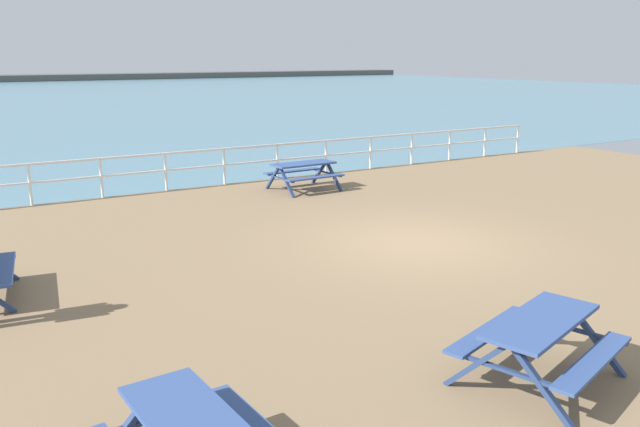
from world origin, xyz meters
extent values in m
cube|color=#846B4C|center=(0.00, 0.00, -0.10)|extent=(30.00, 24.00, 0.20)
cube|color=teal|center=(0.00, 52.75, 0.00)|extent=(142.00, 90.00, 0.01)
cube|color=white|center=(0.00, 7.75, 1.05)|extent=(23.00, 0.06, 0.06)
cube|color=white|center=(0.00, 7.75, 0.58)|extent=(23.00, 0.05, 0.05)
cylinder|color=white|center=(-6.19, 7.75, 0.53)|extent=(0.07, 0.07, 1.05)
cylinder|color=white|center=(-4.42, 7.75, 0.53)|extent=(0.07, 0.07, 1.05)
cylinder|color=white|center=(-2.65, 7.75, 0.53)|extent=(0.07, 0.07, 1.05)
cylinder|color=white|center=(-0.88, 7.75, 0.53)|extent=(0.07, 0.07, 1.05)
cylinder|color=white|center=(0.88, 7.75, 0.53)|extent=(0.07, 0.07, 1.05)
cylinder|color=white|center=(2.65, 7.75, 0.53)|extent=(0.07, 0.07, 1.05)
cylinder|color=white|center=(4.42, 7.75, 0.53)|extent=(0.07, 0.07, 1.05)
cylinder|color=white|center=(6.19, 7.75, 0.53)|extent=(0.07, 0.07, 1.05)
cylinder|color=white|center=(7.96, 7.75, 0.53)|extent=(0.07, 0.07, 1.05)
cylinder|color=white|center=(9.73, 7.75, 0.53)|extent=(0.07, 0.07, 1.05)
cylinder|color=white|center=(11.50, 7.75, 0.53)|extent=(0.07, 0.07, 1.05)
cube|color=#334C84|center=(-6.68, -5.16, 0.75)|extent=(0.80, 1.84, 0.05)
cube|color=navy|center=(-6.34, -4.36, 0.38)|extent=(0.80, 0.12, 0.79)
cube|color=navy|center=(-6.72, -4.38, 0.42)|extent=(1.50, 0.14, 0.04)
cube|color=#334C84|center=(0.71, 5.82, 0.75)|extent=(1.82, 0.76, 0.05)
cube|color=#334C84|center=(0.69, 6.44, 0.45)|extent=(1.81, 0.32, 0.04)
cube|color=#334C84|center=(0.73, 5.20, 0.45)|extent=(1.81, 0.32, 0.04)
cube|color=navy|center=(1.47, 6.22, 0.38)|extent=(0.11, 0.79, 0.79)
cube|color=navy|center=(1.50, 5.47, 0.38)|extent=(0.11, 0.79, 0.79)
cube|color=navy|center=(1.49, 5.84, 0.42)|extent=(0.11, 1.50, 0.04)
cube|color=navy|center=(-0.08, 6.17, 0.38)|extent=(0.11, 0.79, 0.79)
cube|color=navy|center=(-0.06, 5.42, 0.38)|extent=(0.11, 0.79, 0.79)
cube|color=navy|center=(-0.07, 5.79, 0.42)|extent=(0.11, 1.50, 0.04)
cube|color=#334C84|center=(-7.48, 1.04, 0.45)|extent=(0.51, 1.82, 0.04)
cube|color=#334C84|center=(-2.49, -5.22, 0.75)|extent=(1.93, 1.20, 0.05)
cube|color=#334C84|center=(-2.68, -4.63, 0.45)|extent=(1.80, 0.77, 0.04)
cube|color=#334C84|center=(-2.31, -5.82, 0.45)|extent=(1.80, 0.77, 0.04)
cube|color=navy|center=(-1.86, -4.64, 0.38)|extent=(0.31, 0.78, 0.79)
cube|color=navy|center=(-1.64, -5.36, 0.38)|extent=(0.31, 0.78, 0.79)
cube|color=navy|center=(-1.75, -5.00, 0.42)|extent=(0.50, 1.45, 0.04)
cube|color=navy|center=(-3.35, -5.09, 0.38)|extent=(0.31, 0.78, 0.79)
cube|color=navy|center=(-3.13, -5.81, 0.38)|extent=(0.31, 0.78, 0.79)
cube|color=navy|center=(-3.24, -5.45, 0.42)|extent=(0.50, 1.45, 0.04)
camera|label=1|loc=(-8.28, -9.82, 3.73)|focal=36.35mm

